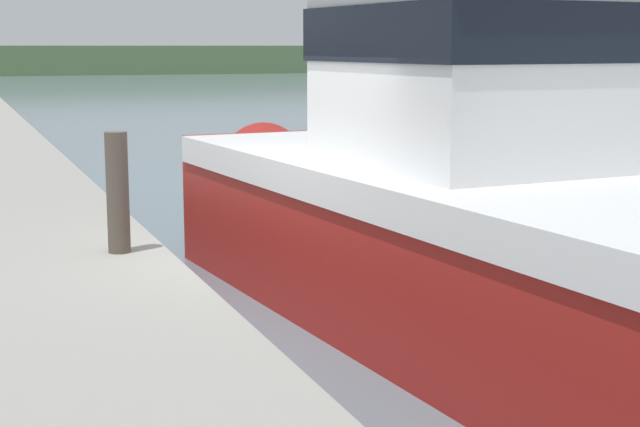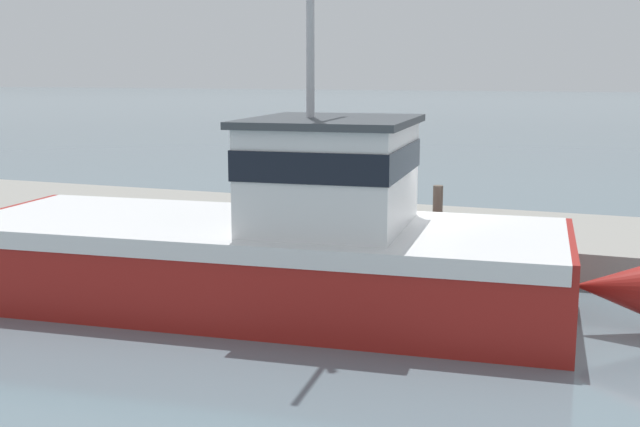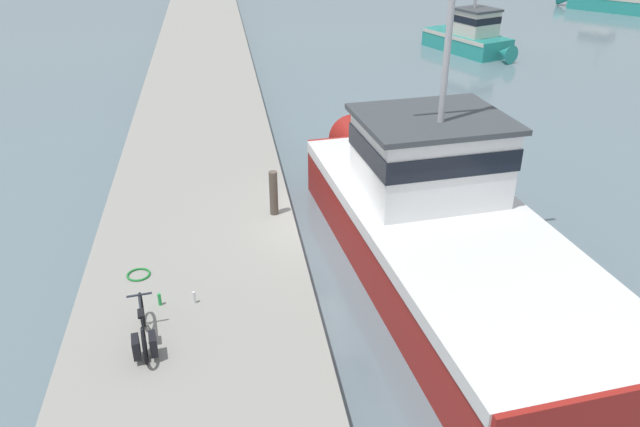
{
  "view_description": "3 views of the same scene",
  "coord_description": "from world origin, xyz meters",
  "px_view_note": "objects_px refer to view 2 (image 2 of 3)",
  "views": [
    {
      "loc": [
        -2.86,
        -8.48,
        2.59
      ],
      "look_at": [
        -0.39,
        -1.98,
        1.4
      ],
      "focal_mm": 55.0,
      "sensor_mm": 36.0,
      "label": 1
    },
    {
      "loc": [
        14.78,
        4.01,
        4.16
      ],
      "look_at": [
        0.58,
        -1.37,
        1.46
      ],
      "focal_mm": 45.0,
      "sensor_mm": 36.0,
      "label": 2
    },
    {
      "loc": [
        -2.51,
        -13.07,
        7.81
      ],
      "look_at": [
        -0.44,
        -0.35,
        1.05
      ],
      "focal_mm": 35.0,
      "sensor_mm": 36.0,
      "label": 3
    }
  ],
  "objects_px": {
    "water_bottle_by_bike": "(315,209)",
    "bicycle_touring": "(284,193)",
    "mooring_post": "(438,212)",
    "water_bottle_on_curb": "(326,205)",
    "fishing_boat_main": "(287,243)"
  },
  "relations": [
    {
      "from": "water_bottle_by_bike",
      "to": "bicycle_touring",
      "type": "bearing_deg",
      "value": -124.38
    },
    {
      "from": "bicycle_touring",
      "to": "mooring_post",
      "type": "relative_size",
      "value": 1.5
    },
    {
      "from": "bicycle_touring",
      "to": "mooring_post",
      "type": "bearing_deg",
      "value": 52.43
    },
    {
      "from": "bicycle_touring",
      "to": "water_bottle_on_curb",
      "type": "relative_size",
      "value": 6.68
    },
    {
      "from": "fishing_boat_main",
      "to": "mooring_post",
      "type": "height_order",
      "value": "fishing_boat_main"
    },
    {
      "from": "mooring_post",
      "to": "water_bottle_on_curb",
      "type": "xyz_separation_m",
      "value": [
        -2.52,
        -3.41,
        -0.43
      ]
    },
    {
      "from": "water_bottle_by_bike",
      "to": "mooring_post",
      "type": "bearing_deg",
      "value": 61.51
    },
    {
      "from": "bicycle_touring",
      "to": "water_bottle_on_curb",
      "type": "xyz_separation_m",
      "value": [
        0.17,
        1.24,
        -0.2
      ]
    },
    {
      "from": "bicycle_touring",
      "to": "water_bottle_by_bike",
      "type": "xyz_separation_m",
      "value": [
        0.82,
        1.2,
        -0.2
      ]
    },
    {
      "from": "water_bottle_on_curb",
      "to": "water_bottle_by_bike",
      "type": "height_order",
      "value": "same"
    },
    {
      "from": "bicycle_touring",
      "to": "mooring_post",
      "type": "xyz_separation_m",
      "value": [
        2.69,
        4.65,
        0.23
      ]
    },
    {
      "from": "water_bottle_on_curb",
      "to": "water_bottle_by_bike",
      "type": "relative_size",
      "value": 1.0
    },
    {
      "from": "mooring_post",
      "to": "water_bottle_by_bike",
      "type": "relative_size",
      "value": 4.46
    },
    {
      "from": "fishing_boat_main",
      "to": "mooring_post",
      "type": "xyz_separation_m",
      "value": [
        -3.54,
        1.91,
        0.09
      ]
    },
    {
      "from": "fishing_boat_main",
      "to": "water_bottle_on_curb",
      "type": "relative_size",
      "value": 51.24
    }
  ]
}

